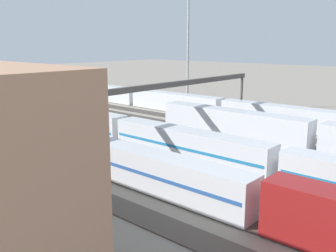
{
  "coord_description": "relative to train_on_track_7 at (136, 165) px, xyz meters",
  "views": [
    {
      "loc": [
        -29.01,
        40.81,
        14.58
      ],
      "look_at": [
        6.74,
        0.19,
        2.5
      ],
      "focal_mm": 40.32,
      "sensor_mm": 36.0,
      "label": 1
    }
  ],
  "objects": [
    {
      "name": "track_bed_2",
      "position": [
        1.88,
        -25.0,
        -2.04
      ],
      "size": [
        140.0,
        2.8,
        0.12
      ],
      "primitive_type": "cube",
      "color": "#3D3833",
      "rests_on": "ground_plane"
    },
    {
      "name": "train_on_track_0",
      "position": [
        12.29,
        -35.0,
        -0.08
      ],
      "size": [
        95.6,
        3.0,
        3.8
      ],
      "color": "silver",
      "rests_on": "ground_plane"
    },
    {
      "name": "track_bed_7",
      "position": [
        1.88,
        0.0,
        -2.04
      ],
      "size": [
        140.0,
        2.8,
        0.12
      ],
      "primitive_type": "cube",
      "color": "#3D3833",
      "rests_on": "ground_plane"
    },
    {
      "name": "track_bed_5",
      "position": [
        1.88,
        -10.0,
        -2.04
      ],
      "size": [
        140.0,
        2.8,
        0.12
      ],
      "primitive_type": "cube",
      "color": "#4C443D",
      "rests_on": "ground_plane"
    },
    {
      "name": "train_on_track_7",
      "position": [
        0.0,
        0.0,
        0.0
      ],
      "size": [
        66.4,
        3.06,
        4.4
      ],
      "color": "maroon",
      "rests_on": "ground_plane"
    },
    {
      "name": "track_bed_8",
      "position": [
        1.88,
        5.0,
        -2.04
      ],
      "size": [
        140.0,
        2.8,
        0.12
      ],
      "primitive_type": "cube",
      "color": "#4C443D",
      "rests_on": "ground_plane"
    },
    {
      "name": "track_bed_1",
      "position": [
        1.88,
        -30.0,
        -2.04
      ],
      "size": [
        140.0,
        2.8,
        0.12
      ],
      "primitive_type": "cube",
      "color": "#3D3833",
      "rests_on": "ground_plane"
    },
    {
      "name": "track_bed_6",
      "position": [
        1.88,
        -5.0,
        -2.04
      ],
      "size": [
        140.0,
        2.8,
        0.12
      ],
      "primitive_type": "cube",
      "color": "#3D3833",
      "rests_on": "ground_plane"
    },
    {
      "name": "track_bed_3",
      "position": [
        1.88,
        -20.0,
        -2.04
      ],
      "size": [
        140.0,
        2.8,
        0.12
      ],
      "primitive_type": "cube",
      "color": "#4C443D",
      "rests_on": "ground_plane"
    },
    {
      "name": "ground_plane",
      "position": [
        1.88,
        -15.0,
        -2.1
      ],
      "size": [
        400.0,
        400.0,
        0.0
      ],
      "primitive_type": "plane",
      "color": "gray"
    },
    {
      "name": "light_mast_0",
      "position": [
        24.15,
        -38.96,
        18.09
      ],
      "size": [
        2.8,
        0.7,
        32.48
      ],
      "color": "#9EA0A5",
      "rests_on": "ground_plane"
    },
    {
      "name": "signal_gantry",
      "position": [
        9.57,
        -15.0,
        5.7
      ],
      "size": [
        0.7,
        45.0,
        8.8
      ],
      "color": "#4C4742",
      "rests_on": "ground_plane"
    },
    {
      "name": "track_bed_0",
      "position": [
        1.88,
        -35.0,
        -2.04
      ],
      "size": [
        140.0,
        2.8,
        0.12
      ],
      "primitive_type": "cube",
      "color": "#4C443D",
      "rests_on": "ground_plane"
    },
    {
      "name": "track_bed_4",
      "position": [
        1.88,
        -15.0,
        -2.04
      ],
      "size": [
        140.0,
        2.8,
        0.12
      ],
      "primitive_type": "cube",
      "color": "#4C443D",
      "rests_on": "ground_plane"
    },
    {
      "name": "train_on_track_5",
      "position": [
        3.2,
        -10.0,
        -0.04
      ],
      "size": [
        114.8,
        3.06,
        4.4
      ],
      "color": "maroon",
      "rests_on": "ground_plane"
    }
  ]
}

